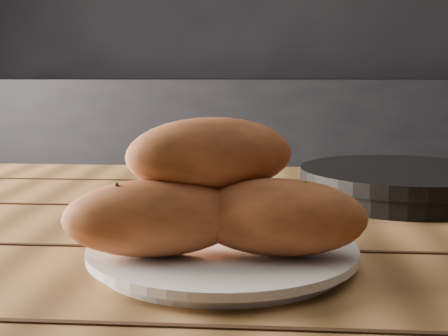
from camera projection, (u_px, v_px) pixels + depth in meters
The scene contains 5 objects.
counter at pixel (317, 182), 2.74m from camera, with size 2.80×0.60×0.90m, color black.
table at pixel (396, 307), 0.74m from camera, with size 1.45×0.94×0.75m.
plate at pixel (222, 254), 0.60m from camera, with size 0.26×0.26×0.02m.
bread_rolls at pixel (216, 197), 0.58m from camera, with size 0.28×0.23×0.12m.
skillet at pixel (404, 183), 0.90m from camera, with size 0.43×0.29×0.05m.
Camera 1 is at (-0.21, -1.02, 0.93)m, focal length 50.00 mm.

